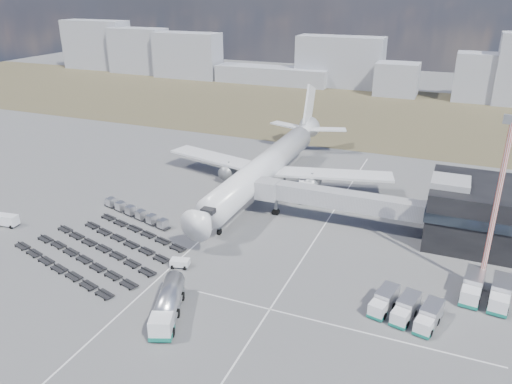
% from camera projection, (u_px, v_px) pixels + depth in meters
% --- Properties ---
extents(ground, '(420.00, 420.00, 0.00)m').
position_uv_depth(ground, '(194.00, 258.00, 79.32)').
color(ground, '#565659').
rests_on(ground, ground).
extents(grass_strip, '(420.00, 90.00, 0.01)m').
position_uv_depth(grass_strip, '(349.00, 110.00, 173.15)').
color(grass_strip, '#4C432E').
rests_on(grass_strip, ground).
extents(lane_markings, '(47.12, 110.00, 0.01)m').
position_uv_depth(lane_markings, '(258.00, 261.00, 78.42)').
color(lane_markings, silver).
rests_on(lane_markings, ground).
extents(jet_bridge, '(30.30, 3.80, 7.05)m').
position_uv_depth(jet_bridge, '(327.00, 198.00, 89.17)').
color(jet_bridge, '#939399').
rests_on(jet_bridge, ground).
extents(airliner, '(51.59, 64.53, 17.62)m').
position_uv_depth(airliner, '(268.00, 165.00, 104.91)').
color(airliner, white).
rests_on(airliner, ground).
extents(skyline, '(302.45, 23.15, 25.07)m').
position_uv_depth(skyline, '(360.00, 65.00, 202.61)').
color(skyline, '#989AA6').
rests_on(skyline, ground).
extents(fuel_tanker, '(6.67, 11.48, 3.62)m').
position_uv_depth(fuel_tanker, '(168.00, 305.00, 64.77)').
color(fuel_tanker, white).
rests_on(fuel_tanker, ground).
extents(pushback_tug, '(3.18, 2.26, 1.34)m').
position_uv_depth(pushback_tug, '(180.00, 263.00, 76.62)').
color(pushback_tug, white).
rests_on(pushback_tug, ground).
extents(utility_van, '(4.16, 2.28, 2.14)m').
position_uv_depth(utility_van, '(7.00, 221.00, 89.62)').
color(utility_van, white).
rests_on(utility_van, ground).
extents(catering_truck, '(5.02, 7.43, 3.16)m').
position_uv_depth(catering_truck, '(306.00, 191.00, 100.98)').
color(catering_truck, white).
rests_on(catering_truck, ground).
extents(service_trucks_near, '(9.28, 7.78, 2.47)m').
position_uv_depth(service_trucks_near, '(406.00, 309.00, 64.74)').
color(service_trucks_near, white).
rests_on(service_trucks_near, ground).
extents(service_trucks_far, '(6.81, 7.85, 2.90)m').
position_uv_depth(service_trucks_far, '(486.00, 290.00, 68.26)').
color(service_trucks_far, white).
rests_on(service_trucks_far, ground).
extents(uld_row, '(17.39, 6.47, 1.61)m').
position_uv_depth(uld_row, '(136.00, 213.00, 93.03)').
color(uld_row, black).
rests_on(uld_row, ground).
extents(baggage_dollies, '(28.10, 23.19, 0.67)m').
position_uv_depth(baggage_dollies, '(101.00, 249.00, 81.38)').
color(baggage_dollies, black).
rests_on(baggage_dollies, ground).
extents(floodlight_mast, '(2.39, 1.95, 25.19)m').
position_uv_depth(floodlight_mast, '(496.00, 207.00, 66.97)').
color(floodlight_mast, '#B22B1C').
rests_on(floodlight_mast, ground).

